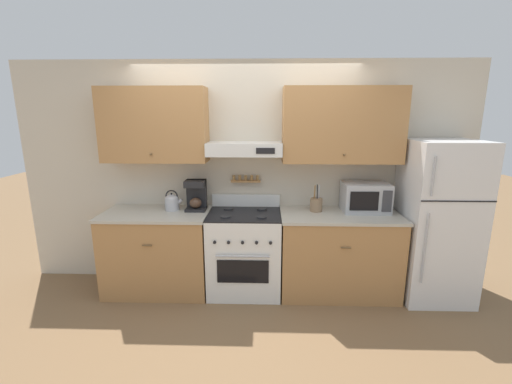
# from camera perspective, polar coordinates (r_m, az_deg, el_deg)

# --- Properties ---
(ground_plane) EXTENTS (16.00, 16.00, 0.00)m
(ground_plane) POSITION_cam_1_polar(r_m,az_deg,el_deg) (3.80, -2.18, -18.39)
(ground_plane) COLOR brown
(wall_back) EXTENTS (5.20, 0.46, 2.55)m
(wall_back) POSITION_cam_1_polar(r_m,az_deg,el_deg) (3.89, -1.29, 5.84)
(wall_back) COLOR beige
(wall_back) RESTS_ON ground_plane
(counter_left) EXTENTS (1.16, 0.67, 0.92)m
(counter_left) POSITION_cam_1_polar(r_m,az_deg,el_deg) (4.07, -15.96, -9.44)
(counter_left) COLOR #AD7A47
(counter_left) RESTS_ON ground_plane
(counter_right) EXTENTS (1.29, 0.67, 0.92)m
(counter_right) POSITION_cam_1_polar(r_m,az_deg,el_deg) (3.97, 13.53, -9.88)
(counter_right) COLOR #AD7A47
(counter_right) RESTS_ON ground_plane
(stove_range) EXTENTS (0.79, 0.66, 1.06)m
(stove_range) POSITION_cam_1_polar(r_m,az_deg,el_deg) (3.89, -1.90, -9.94)
(stove_range) COLOR white
(stove_range) RESTS_ON ground_plane
(refrigerator) EXTENTS (0.71, 0.72, 1.71)m
(refrigerator) POSITION_cam_1_polar(r_m,az_deg,el_deg) (4.14, 27.92, -4.28)
(refrigerator) COLOR white
(refrigerator) RESTS_ON ground_plane
(tea_kettle) EXTENTS (0.20, 0.16, 0.23)m
(tea_kettle) POSITION_cam_1_polar(r_m,az_deg,el_deg) (3.94, -13.81, -1.59)
(tea_kettle) COLOR #B7B7BC
(tea_kettle) RESTS_ON counter_left
(coffee_maker) EXTENTS (0.22, 0.21, 0.34)m
(coffee_maker) POSITION_cam_1_polar(r_m,az_deg,el_deg) (3.88, -9.95, -0.51)
(coffee_maker) COLOR black
(coffee_maker) RESTS_ON counter_left
(microwave) EXTENTS (0.50, 0.36, 0.32)m
(microwave) POSITION_cam_1_polar(r_m,az_deg,el_deg) (3.95, 17.75, -0.82)
(microwave) COLOR #ADAFB5
(microwave) RESTS_ON counter_right
(utensil_crock) EXTENTS (0.13, 0.13, 0.30)m
(utensil_crock) POSITION_cam_1_polar(r_m,az_deg,el_deg) (3.84, 10.01, -2.04)
(utensil_crock) COLOR #8E7051
(utensil_crock) RESTS_ON counter_right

